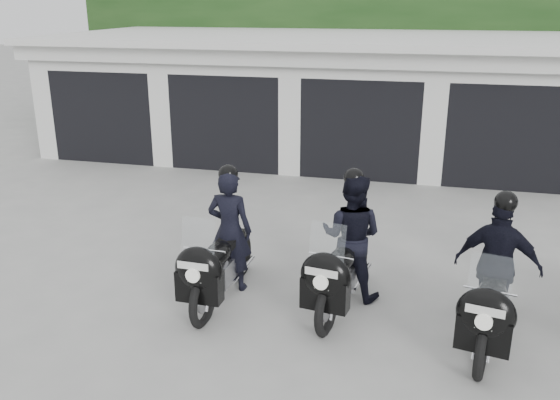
# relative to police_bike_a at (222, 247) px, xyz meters

# --- Properties ---
(ground) EXTENTS (80.00, 80.00, 0.00)m
(ground) POSITION_rel_police_bike_a_xyz_m (1.08, 0.45, -0.72)
(ground) COLOR #9F9F9A
(ground) RESTS_ON ground
(garage_block) EXTENTS (16.40, 6.80, 2.96)m
(garage_block) POSITION_rel_police_bike_a_xyz_m (1.08, 8.51, 0.70)
(garage_block) COLOR silver
(garage_block) RESTS_ON ground
(background_vegetation) EXTENTS (20.00, 3.90, 5.80)m
(background_vegetation) POSITION_rel_police_bike_a_xyz_m (1.45, 13.37, 2.05)
(background_vegetation) COLOR #163413
(background_vegetation) RESTS_ON ground
(police_bike_a) EXTENTS (0.66, 2.09, 1.82)m
(police_bike_a) POSITION_rel_police_bike_a_xyz_m (0.00, 0.00, 0.00)
(police_bike_a) COLOR black
(police_bike_a) RESTS_ON ground
(police_bike_b) EXTENTS (0.94, 2.10, 1.84)m
(police_bike_b) POSITION_rel_police_bike_a_xyz_m (1.61, 0.28, 0.05)
(police_bike_b) COLOR black
(police_bike_b) RESTS_ON ground
(police_bike_c) EXTENTS (1.08, 2.07, 1.82)m
(police_bike_c) POSITION_rel_police_bike_a_xyz_m (3.38, -0.18, 0.05)
(police_bike_c) COLOR black
(police_bike_c) RESTS_ON ground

